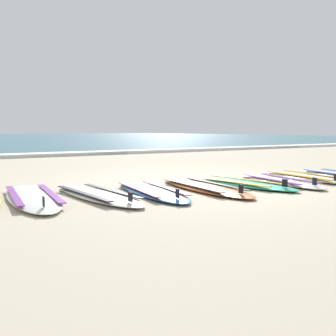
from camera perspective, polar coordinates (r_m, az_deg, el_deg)
The scene contains 9 objects.
ground_plane at distance 7.04m, azimuth 4.92°, elevation -2.03°, with size 80.00×80.00×0.00m, color #C1B599.
wave_foam_strip at distance 14.44m, azimuth -16.34°, elevation 1.72°, with size 80.00×0.95×0.11m, color white.
surfboard_1 at distance 5.63m, azimuth -17.66°, elevation -3.71°, with size 1.02×2.51×0.18m.
surfboard_2 at distance 5.62m, azimuth -9.45°, elevation -3.55°, with size 0.57×2.24×0.18m.
surfboard_3 at distance 5.88m, azimuth -2.26°, elevation -3.09°, with size 0.96×2.28×0.18m.
surfboard_4 at distance 6.29m, azimuth 4.83°, elevation -2.57°, with size 0.91×2.41×0.18m.
surfboard_5 at distance 6.84m, azimuth 9.39°, elevation -1.99°, with size 0.71×2.30×0.18m.
surfboard_6 at distance 7.23m, azimuth 14.70°, elevation -1.70°, with size 0.95×2.17×0.18m.
surfboard_7 at distance 7.96m, azimuth 17.99°, elevation -1.16°, with size 0.99×2.41×0.18m.
Camera 1 is at (-4.41, -5.42, 0.89)m, focal length 45.57 mm.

